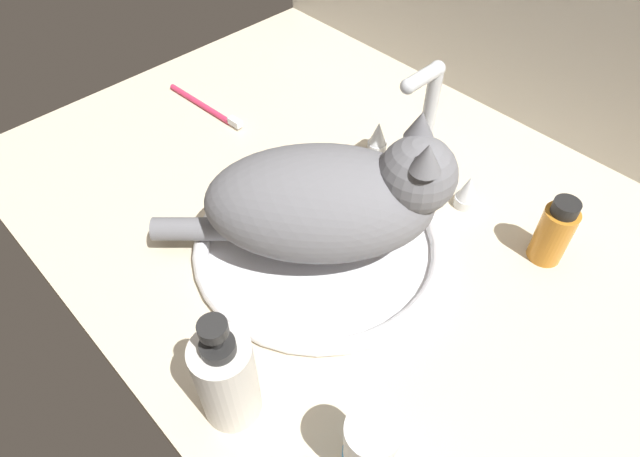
{
  "coord_description": "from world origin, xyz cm",
  "views": [
    {
      "loc": [
        32.71,
        -41.4,
        61.13
      ],
      "look_at": [
        -2.72,
        -7.56,
        7.0
      ],
      "focal_mm": 30.36,
      "sensor_mm": 36.0,
      "label": 1
    }
  ],
  "objects_px": {
    "cat": "(335,199)",
    "sink_basin": "(320,243)",
    "amber_bottle": "(554,232)",
    "pill_bottle": "(368,453)",
    "toothbrush": "(207,107)",
    "faucet": "(423,139)",
    "soap_pump_bottle": "(226,378)"
  },
  "relations": [
    {
      "from": "cat",
      "to": "sink_basin",
      "type": "bearing_deg",
      "value": -133.85
    },
    {
      "from": "cat",
      "to": "amber_bottle",
      "type": "height_order",
      "value": "cat"
    },
    {
      "from": "pill_bottle",
      "to": "cat",
      "type": "bearing_deg",
      "value": 141.5
    },
    {
      "from": "cat",
      "to": "toothbrush",
      "type": "distance_m",
      "value": 0.41
    },
    {
      "from": "sink_basin",
      "to": "cat",
      "type": "distance_m",
      "value": 0.09
    },
    {
      "from": "faucet",
      "to": "toothbrush",
      "type": "xyz_separation_m",
      "value": [
        -0.38,
        -0.13,
        -0.07
      ]
    },
    {
      "from": "amber_bottle",
      "to": "soap_pump_bottle",
      "type": "bearing_deg",
      "value": -105.56
    },
    {
      "from": "faucet",
      "to": "soap_pump_bottle",
      "type": "xyz_separation_m",
      "value": [
        0.1,
        -0.44,
        -0.01
      ]
    },
    {
      "from": "sink_basin",
      "to": "amber_bottle",
      "type": "distance_m",
      "value": 0.31
    },
    {
      "from": "cat",
      "to": "amber_bottle",
      "type": "xyz_separation_m",
      "value": [
        0.21,
        0.2,
        -0.05
      ]
    },
    {
      "from": "faucet",
      "to": "cat",
      "type": "distance_m",
      "value": 0.2
    },
    {
      "from": "pill_bottle",
      "to": "amber_bottle",
      "type": "height_order",
      "value": "pill_bottle"
    },
    {
      "from": "faucet",
      "to": "soap_pump_bottle",
      "type": "distance_m",
      "value": 0.45
    },
    {
      "from": "sink_basin",
      "to": "soap_pump_bottle",
      "type": "relative_size",
      "value": 2.1
    },
    {
      "from": "amber_bottle",
      "to": "faucet",
      "type": "bearing_deg",
      "value": -178.95
    },
    {
      "from": "sink_basin",
      "to": "faucet",
      "type": "xyz_separation_m",
      "value": [
        -0.0,
        0.21,
        0.07
      ]
    },
    {
      "from": "pill_bottle",
      "to": "amber_bottle",
      "type": "xyz_separation_m",
      "value": [
        -0.03,
        0.39,
        -0.0
      ]
    },
    {
      "from": "sink_basin",
      "to": "faucet",
      "type": "bearing_deg",
      "value": 90.0
    },
    {
      "from": "sink_basin",
      "to": "soap_pump_bottle",
      "type": "bearing_deg",
      "value": -66.31
    },
    {
      "from": "pill_bottle",
      "to": "toothbrush",
      "type": "relative_size",
      "value": 0.56
    },
    {
      "from": "faucet",
      "to": "pill_bottle",
      "type": "height_order",
      "value": "faucet"
    },
    {
      "from": "faucet",
      "to": "toothbrush",
      "type": "bearing_deg",
      "value": -160.71
    },
    {
      "from": "cat",
      "to": "soap_pump_bottle",
      "type": "xyz_separation_m",
      "value": [
        0.09,
        -0.24,
        -0.03
      ]
    },
    {
      "from": "faucet",
      "to": "toothbrush",
      "type": "height_order",
      "value": "faucet"
    },
    {
      "from": "soap_pump_bottle",
      "to": "amber_bottle",
      "type": "xyz_separation_m",
      "value": [
        0.12,
        0.44,
        -0.02
      ]
    },
    {
      "from": "amber_bottle",
      "to": "pill_bottle",
      "type": "bearing_deg",
      "value": -86.24
    },
    {
      "from": "cat",
      "to": "amber_bottle",
      "type": "bearing_deg",
      "value": 43.55
    },
    {
      "from": "cat",
      "to": "toothbrush",
      "type": "xyz_separation_m",
      "value": [
        -0.39,
        0.06,
        -0.09
      ]
    },
    {
      "from": "pill_bottle",
      "to": "soap_pump_bottle",
      "type": "bearing_deg",
      "value": -159.5
    },
    {
      "from": "faucet",
      "to": "pill_bottle",
      "type": "distance_m",
      "value": 0.46
    },
    {
      "from": "amber_bottle",
      "to": "toothbrush",
      "type": "bearing_deg",
      "value": -167.24
    },
    {
      "from": "sink_basin",
      "to": "amber_bottle",
      "type": "bearing_deg",
      "value": 43.71
    }
  ]
}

